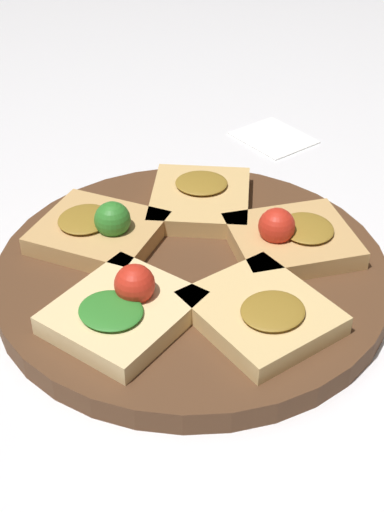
# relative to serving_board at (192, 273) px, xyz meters

# --- Properties ---
(ground_plane) EXTENTS (3.00, 3.00, 0.00)m
(ground_plane) POSITION_rel_serving_board_xyz_m (0.00, 0.00, -0.01)
(ground_plane) COLOR white
(serving_board) EXTENTS (0.42, 0.42, 0.03)m
(serving_board) POSITION_rel_serving_board_xyz_m (0.00, 0.00, 0.00)
(serving_board) COLOR #51331E
(serving_board) RESTS_ON ground_plane
(focaccia_slice_0) EXTENTS (0.15, 0.16, 0.05)m
(focaccia_slice_0) POSITION_rel_serving_board_xyz_m (-0.04, 0.10, 0.03)
(focaccia_slice_0) COLOR #E5C689
(focaccia_slice_0) RESTS_ON serving_board
(focaccia_slice_1) EXTENTS (0.13, 0.12, 0.03)m
(focaccia_slice_1) POSITION_rel_serving_board_xyz_m (-0.11, -0.01, 0.02)
(focaccia_slice_1) COLOR #DBB775
(focaccia_slice_1) RESTS_ON serving_board
(focaccia_slice_2) EXTENTS (0.14, 0.15, 0.05)m
(focaccia_slice_2) POSITION_rel_serving_board_xyz_m (-0.03, -0.10, 0.03)
(focaccia_slice_2) COLOR tan
(focaccia_slice_2) RESTS_ON serving_board
(focaccia_slice_3) EXTENTS (0.17, 0.17, 0.03)m
(focaccia_slice_3) POSITION_rel_serving_board_xyz_m (0.09, -0.07, 0.02)
(focaccia_slice_3) COLOR tan
(focaccia_slice_3) RESTS_ON serving_board
(focaccia_slice_4) EXTENTS (0.17, 0.17, 0.05)m
(focaccia_slice_4) POSITION_rel_serving_board_xyz_m (0.09, 0.06, 0.03)
(focaccia_slice_4) COLOR tan
(focaccia_slice_4) RESTS_ON serving_board
(napkin_stack) EXTENTS (0.11, 0.10, 0.00)m
(napkin_stack) POSITION_rel_serving_board_xyz_m (0.22, -0.28, -0.01)
(napkin_stack) COLOR white
(napkin_stack) RESTS_ON ground_plane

